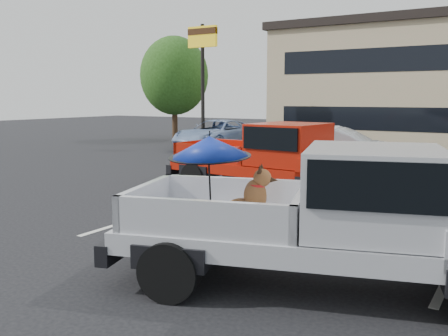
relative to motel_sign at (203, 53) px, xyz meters
The scene contains 8 objects.
ground 17.82m from the motel_sign, 54.46° to the right, with size 90.00×90.00×0.00m, color black.
stripe_left 14.65m from the motel_sign, 59.74° to the right, with size 0.12×5.00×0.01m, color silver.
motel_sign is the anchor object (origin of this frame).
tree_left 5.08m from the motel_sign, 143.13° to the left, with size 3.96×3.96×6.02m.
silver_pickup 19.11m from the motel_sign, 50.35° to the right, with size 6.01×3.49×2.06m.
red_pickup 12.94m from the motel_sign, 46.73° to the right, with size 5.75×2.46×1.85m.
silver_sedan 10.57m from the motel_sign, 29.78° to the right, with size 1.64×4.71×1.55m, color silver.
blue_suv 4.04m from the motel_sign, ahead, with size 2.34×5.08×1.41m, color #8BA4CF.
Camera 1 is at (3.81, -6.61, 2.50)m, focal length 40.00 mm.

